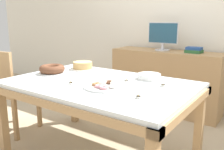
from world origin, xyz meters
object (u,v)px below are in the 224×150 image
book_stack (194,50)px  pastry_platter (105,86)px  tealight_centre (163,85)px  cake_golden_bundt (52,69)px  chair (7,88)px  tealight_near_front (138,97)px  plate_stack (149,76)px  tealight_near_cakes (126,81)px  cake_chocolate_round (83,66)px  tealight_right_edge (71,83)px  computer_monitor (163,36)px

book_stack → pastry_platter: size_ratio=0.61×
tealight_centre → book_stack: bearing=97.0°
cake_golden_bundt → pastry_platter: 0.76m
chair → tealight_near_front: bearing=-1.0°
book_stack → plate_stack: bearing=-92.5°
cake_golden_bundt → plate_stack: (0.91, 0.36, -0.02)m
tealight_centre → tealight_near_cakes: size_ratio=1.00×
cake_chocolate_round → tealight_right_edge: cake_chocolate_round is taller
tealight_near_front → chair: bearing=179.0°
tealight_right_edge → cake_golden_bundt: bearing=156.8°
cake_golden_bundt → tealight_right_edge: bearing=-23.2°
chair → tealight_near_front: 1.65m
cake_golden_bundt → book_stack: bearing=57.6°
book_stack → tealight_centre: book_stack is taller
cake_chocolate_round → tealight_near_cakes: cake_chocolate_round is taller
book_stack → tealight_near_cakes: (-0.16, -1.37, -0.14)m
cake_chocolate_round → cake_golden_bundt: 0.36m
cake_golden_bundt → tealight_centre: bearing=9.4°
pastry_platter → plate_stack: size_ratio=1.62×
tealight_right_edge → tealight_near_front: 0.66m
cake_golden_bundt → pastry_platter: (0.75, -0.11, -0.03)m
computer_monitor → cake_golden_bundt: (-0.53, -1.51, -0.26)m
computer_monitor → tealight_centre: computer_monitor is taller
cake_chocolate_round → tealight_centre: cake_chocolate_round is taller
plate_stack → book_stack: bearing=87.5°
cake_chocolate_round → tealight_near_front: cake_chocolate_round is taller
cake_golden_bundt → tealight_right_edge: cake_golden_bundt is taller
computer_monitor → tealight_near_cakes: size_ratio=10.60×
pastry_platter → computer_monitor: bearing=97.9°
tealight_near_front → plate_stack: bearing=109.3°
cake_golden_bundt → plate_stack: 0.97m
computer_monitor → tealight_near_front: size_ratio=10.60×
tealight_right_edge → tealight_near_front: bearing=-0.9°
tealight_centre → tealight_near_front: (-0.02, -0.39, 0.00)m
book_stack → tealight_near_front: bearing=-85.1°
pastry_platter → plate_stack: 0.49m
cake_chocolate_round → tealight_right_edge: (0.33, -0.53, -0.03)m
tealight_centre → cake_chocolate_round: bearing=171.2°
tealight_centre → tealight_right_edge: same height
cake_golden_bundt → tealight_near_front: 1.12m
tealight_near_front → tealight_right_edge: bearing=179.1°
tealight_near_front → tealight_near_cakes: bearing=132.1°
book_stack → tealight_right_edge: size_ratio=5.18×
book_stack → tealight_right_edge: bearing=-106.7°
cake_golden_bundt → tealight_near_cakes: 0.81m
cake_golden_bundt → pastry_platter: bearing=-8.2°
tealight_near_cakes → plate_stack: bearing=62.6°
book_stack → tealight_near_cakes: bearing=-96.7°
chair → tealight_near_cakes: bearing=13.2°
chair → pastry_platter: (1.28, 0.06, 0.21)m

